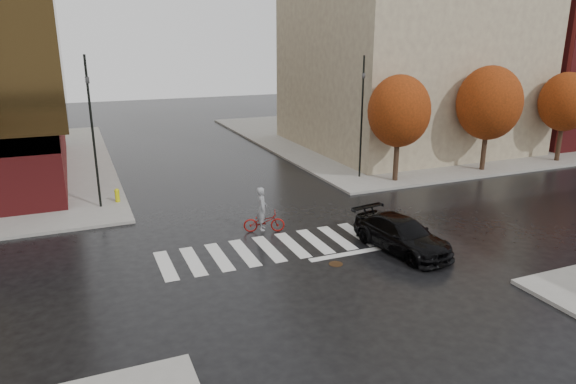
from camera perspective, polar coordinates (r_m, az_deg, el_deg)
name	(u,v)px	position (r m, az deg, el deg)	size (l,w,h in m)	color
ground	(297,249)	(22.18, 0.99, -6.36)	(120.00, 120.00, 0.00)	black
sidewalk_ne	(411,134)	(50.03, 13.48, 6.33)	(30.00, 30.00, 0.15)	gray
crosswalk	(292,245)	(22.60, 0.48, -5.90)	(12.00, 3.00, 0.01)	silver
building_ne_tan	(407,32)	(43.70, 13.07, 16.90)	(16.00, 16.00, 18.00)	gray
building_ne_brick	(560,56)	(53.91, 27.94, 13.20)	(14.00, 14.00, 14.00)	maroon
tree_ne_a	(399,111)	(32.10, 12.24, 8.76)	(3.80, 3.80, 6.50)	black
tree_ne_b	(489,103)	(36.52, 21.44, 9.17)	(4.20, 4.20, 6.89)	black
tree_ne_c	(565,102)	(41.70, 28.45, 8.79)	(3.60, 3.60, 6.31)	black
sedan	(402,234)	(22.36, 12.53, -4.63)	(1.98, 4.87, 1.41)	black
cyclist	(263,217)	(23.86, -2.77, -2.77)	(2.03, 1.25, 2.17)	maroon
traffic_light_nw	(92,122)	(27.96, -20.99, 7.31)	(0.23, 0.21, 7.80)	black
traffic_light_ne	(362,109)	(32.54, 8.23, 9.12)	(0.22, 0.23, 7.56)	black
fire_hydrant	(117,194)	(29.33, -18.45, -0.26)	(0.27, 0.27, 0.75)	#CFCB0C
manhole	(336,264)	(20.87, 5.33, -7.96)	(0.57, 0.57, 0.01)	#402A16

